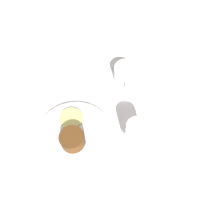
% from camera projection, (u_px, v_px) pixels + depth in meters
% --- Properties ---
extents(ground_plane, '(3.00, 3.00, 0.00)m').
position_uv_depth(ground_plane, '(81.00, 131.00, 0.70)').
color(ground_plane, white).
extents(dinner_plate, '(0.24, 0.24, 0.01)m').
position_uv_depth(dinner_plate, '(74.00, 136.00, 0.68)').
color(dinner_plate, white).
rests_on(dinner_plate, ground_plane).
extents(saucer, '(0.16, 0.16, 0.01)m').
position_uv_depth(saucer, '(126.00, 80.00, 0.80)').
color(saucer, white).
rests_on(saucer, ground_plane).
extents(coffee_cup, '(0.11, 0.08, 0.06)m').
position_uv_depth(coffee_cup, '(126.00, 73.00, 0.76)').
color(coffee_cup, white).
rests_on(coffee_cup, saucer).
extents(spoon, '(0.03, 0.12, 0.00)m').
position_uv_depth(spoon, '(125.00, 90.00, 0.77)').
color(spoon, silver).
rests_on(spoon, saucer).
extents(wine_glass, '(0.07, 0.07, 0.11)m').
position_uv_depth(wine_glass, '(137.00, 132.00, 0.62)').
color(wine_glass, silver).
rests_on(wine_glass, ground_plane).
extents(fork, '(0.03, 0.17, 0.01)m').
position_uv_depth(fork, '(83.00, 92.00, 0.77)').
color(fork, silver).
rests_on(fork, ground_plane).
extents(dessert_cake, '(0.07, 0.07, 0.04)m').
position_uv_depth(dessert_cake, '(72.00, 139.00, 0.65)').
color(dessert_cake, '#563314').
rests_on(dessert_cake, dinner_plate).
extents(pineapple_slice, '(0.08, 0.08, 0.01)m').
position_uv_depth(pineapple_slice, '(71.00, 118.00, 0.70)').
color(pineapple_slice, '#EFE075').
rests_on(pineapple_slice, dinner_plate).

